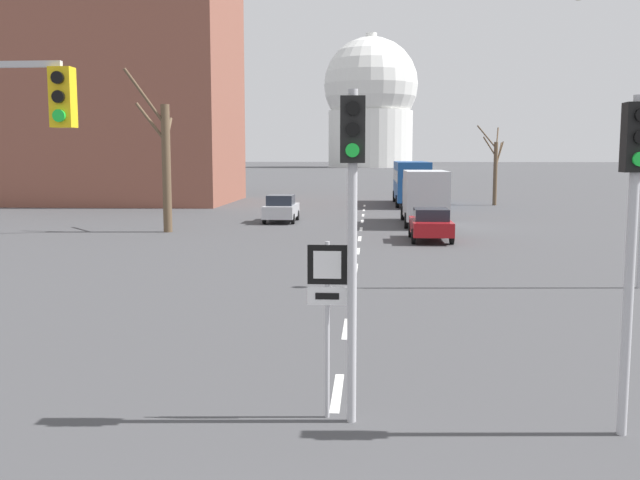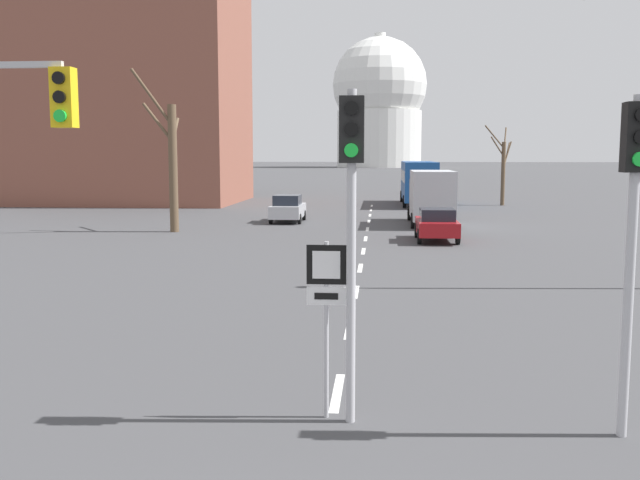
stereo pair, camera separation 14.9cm
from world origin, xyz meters
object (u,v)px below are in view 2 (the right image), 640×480
object	(u,v)px
route_sign_post	(326,298)
city_bus	(418,180)
traffic_signal_near_right	(634,202)
sedan_mid_centre	(288,208)
sedan_near_left	(422,185)
street_lamp_right	(640,107)
traffic_signal_centre_tall	(351,193)
sedan_near_right	(437,224)
delivery_truck	(431,195)

from	to	relation	value
route_sign_post	city_bus	bearing A→B (deg)	85.39
city_bus	traffic_signal_near_right	bearing A→B (deg)	-89.41
traffic_signal_near_right	route_sign_post	bearing A→B (deg)	175.13
city_bus	sedan_mid_centre	bearing A→B (deg)	-118.99
sedan_near_left	sedan_mid_centre	world-z (taller)	sedan_mid_centre
traffic_signal_near_right	sedan_mid_centre	size ratio (longest dim) A/B	1.19
street_lamp_right	traffic_signal_near_right	bearing A→B (deg)	-109.11
sedan_mid_centre	traffic_signal_centre_tall	bearing A→B (deg)	-80.87
city_bus	sedan_near_right	bearing A→B (deg)	-90.89
traffic_signal_near_right	sedan_near_right	size ratio (longest dim) A/B	1.17
sedan_near_left	city_bus	distance (m)	18.99
route_sign_post	sedan_mid_centre	size ratio (longest dim) A/B	0.67
traffic_signal_centre_tall	street_lamp_right	xyz separation A→B (m)	(8.02, 11.58, 1.96)
sedan_near_left	street_lamp_right	bearing A→B (deg)	-86.66
traffic_signal_centre_tall	sedan_mid_centre	world-z (taller)	traffic_signal_centre_tall
route_sign_post	sedan_near_right	world-z (taller)	route_sign_post
delivery_truck	sedan_mid_centre	bearing A→B (deg)	173.51
route_sign_post	sedan_near_right	xyz separation A→B (m)	(3.44, 23.06, -1.07)
traffic_signal_near_right	delivery_truck	world-z (taller)	traffic_signal_near_right
sedan_mid_centre	city_bus	bearing A→B (deg)	61.01
street_lamp_right	sedan_near_right	distance (m)	13.45
city_bus	traffic_signal_centre_tall	bearing A→B (deg)	-94.14
route_sign_post	street_lamp_right	bearing A→B (deg)	53.72
sedan_near_left	sedan_near_right	distance (m)	43.28
route_sign_post	sedan_mid_centre	distance (m)	32.28
route_sign_post	city_bus	xyz separation A→B (m)	(3.82, 47.41, 0.17)
sedan_near_right	delivery_truck	size ratio (longest dim) A/B	0.58
sedan_mid_centre	delivery_truck	world-z (taller)	delivery_truck
sedan_mid_centre	delivery_truck	xyz separation A→B (m)	(8.47, -0.96, 0.88)
traffic_signal_near_right	delivery_truck	distance (m)	31.36
street_lamp_right	city_bus	bearing A→B (deg)	97.25
sedan_mid_centre	sedan_near_left	bearing A→B (deg)	73.84
sedan_near_left	delivery_truck	bearing A→B (deg)	-92.43
street_lamp_right	sedan_near_right	bearing A→B (deg)	113.10
traffic_signal_centre_tall	sedan_mid_centre	bearing A→B (deg)	99.13
street_lamp_right	delivery_truck	xyz separation A→B (m)	(-4.70, 19.50, -3.73)
traffic_signal_centre_tall	sedan_near_left	size ratio (longest dim) A/B	1.29
traffic_signal_near_right	sedan_near_right	bearing A→B (deg)	92.12
traffic_signal_near_right	street_lamp_right	world-z (taller)	street_lamp_right
sedan_near_left	city_bus	world-z (taller)	city_bus
traffic_signal_near_right	sedan_mid_centre	distance (m)	33.63
sedan_near_right	city_bus	size ratio (longest dim) A/B	0.38
sedan_near_right	city_bus	world-z (taller)	city_bus
sedan_near_right	sedan_mid_centre	size ratio (longest dim) A/B	1.02
traffic_signal_centre_tall	route_sign_post	bearing A→B (deg)	159.40
city_bus	delivery_truck	xyz separation A→B (m)	(-0.12, -16.47, -0.35)
sedan_near_left	sedan_near_right	xyz separation A→B (m)	(-1.76, -43.25, 0.01)
sedan_near_right	sedan_mid_centre	bearing A→B (deg)	132.87
street_lamp_right	city_bus	xyz separation A→B (m)	(-4.58, 35.97, -3.38)
route_sign_post	sedan_mid_centre	bearing A→B (deg)	98.51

